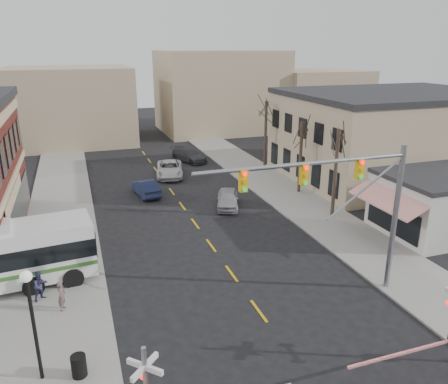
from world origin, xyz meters
The scene contains 17 objects.
ground centered at (0.00, 0.00, 0.00)m, with size 160.00×160.00×0.00m, color black.
sidewalk_west centered at (-9.50, 20.00, 0.06)m, with size 5.00×60.00×0.12m, color gray.
sidewalk_east centered at (9.50, 20.00, 0.06)m, with size 5.00×60.00×0.12m, color gray.
tan_building centered at (22.00, 20.00, 4.26)m, with size 20.30×15.30×8.50m.
awning_shop centered at (15.97, 7.00, 2.16)m, with size 9.74×6.20×4.30m.
tree_east_a centered at (10.50, 12.00, 3.50)m, with size 0.28×0.28×6.75m.
tree_east_b centered at (10.80, 18.00, 3.27)m, with size 0.28×0.28×6.30m.
tree_east_c centered at (11.00, 26.00, 3.72)m, with size 0.28×0.28×7.20m.
traffic_signal_mast centered at (4.52, 1.79, 5.79)m, with size 10.95×0.30×8.00m.
street_lamp centered at (-10.01, 0.42, 3.47)m, with size 0.44×0.44×4.74m.
trash_bin centered at (-8.59, 0.07, 0.58)m, with size 0.60×0.60×0.92m, color black.
car_a centered at (3.49, 16.59, 0.72)m, with size 1.70×4.21×1.44m, color #9B9A9F.
car_b centered at (-2.39, 21.79, 0.71)m, with size 1.51×4.32×1.42m, color #1B2445.
car_c centered at (0.91, 26.99, 0.76)m, with size 2.53×5.50×1.53m, color silver.
car_d centered at (4.33, 32.19, 0.72)m, with size 2.01×4.94×1.43m, color #404145.
pedestrian_near centered at (-9.24, 5.16, 0.90)m, with size 0.57×0.37×1.55m, color #62514E.
pedestrian_far centered at (-10.28, 6.48, 0.93)m, with size 0.79×0.61×1.62m, color #302F52.
Camera 1 is at (-7.76, -15.22, 12.59)m, focal length 35.00 mm.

